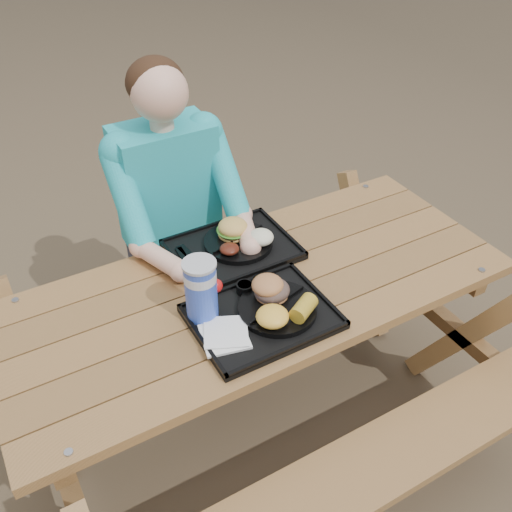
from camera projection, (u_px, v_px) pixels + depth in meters
ground at (256, 416)px, 2.46m from camera, size 60.00×60.00×0.00m
picnic_table at (256, 358)px, 2.23m from camera, size 1.80×1.49×0.75m
tray_near at (262, 317)px, 1.86m from camera, size 0.45×0.35×0.02m
tray_far at (233, 250)px, 2.14m from camera, size 0.45×0.35×0.02m
plate_near at (277, 308)px, 1.86m from camera, size 0.26×0.26×0.02m
plate_far at (238, 242)px, 2.15m from camera, size 0.26×0.26×0.02m
napkin_stack at (224, 336)px, 1.77m from camera, size 0.17×0.17×0.02m
soda_cup at (201, 291)px, 1.79m from camera, size 0.10×0.10×0.21m
condiment_bbq at (245, 288)px, 1.93m from camera, size 0.06×0.06×0.03m
condiment_mustard at (260, 282)px, 1.95m from camera, size 0.05×0.05×0.03m
sandwich at (272, 282)px, 1.86m from camera, size 0.11×0.11×0.12m
mac_cheese at (272, 316)px, 1.78m from camera, size 0.10×0.10×0.05m
corn_cob at (304, 308)px, 1.81m from camera, size 0.13×0.13×0.06m
cutlery_far at (192, 258)px, 2.08m from camera, size 0.05×0.19×0.01m
burger at (233, 224)px, 2.13m from camera, size 0.12×0.12×0.10m
baked_beans at (229, 249)px, 2.07m from camera, size 0.07×0.07×0.03m
potato_salad at (261, 237)px, 2.11m from camera, size 0.09×0.09×0.05m
diner at (174, 234)px, 2.42m from camera, size 0.48×0.84×1.28m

